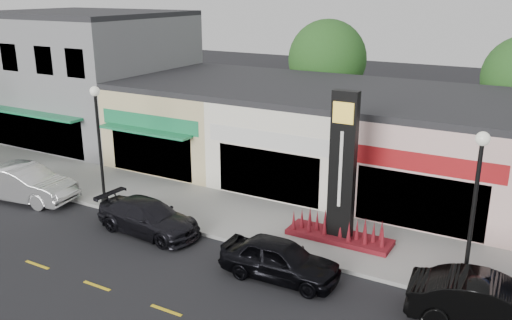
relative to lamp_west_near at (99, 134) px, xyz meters
The scene contains 15 objects.
ground 9.07m from the lamp_west_near, 17.35° to the right, with size 120.00×120.00×0.00m, color black.
sidewalk 8.89m from the lamp_west_near, 13.02° to the left, with size 52.00×4.30×0.15m, color gray.
curb 8.70m from the lamp_west_near, ahead, with size 52.00×0.20×0.15m, color gray.
building_grey_2story 13.45m from the lamp_west_near, 138.08° to the left, with size 12.00×10.95×8.30m.
shop_beige 9.04m from the lamp_west_near, 93.19° to the left, with size 7.00×10.85×4.80m.
shop_cream 11.13m from the lamp_west_near, 54.08° to the left, with size 7.00×10.01×4.80m.
shop_pink_w 16.25m from the lamp_west_near, 33.61° to the left, with size 7.00×10.01×4.80m.
tree_rear_west 17.55m from the lamp_west_near, 76.76° to the left, with size 5.20×5.20×7.83m.
lamp_west_near is the anchor object (origin of this frame).
lamp_east_near 16.00m from the lamp_west_near, ahead, with size 0.44×0.44×5.47m.
pylon_sign 11.19m from the lamp_west_near, ahead, with size 4.20×1.30×6.00m.
car_white_van 4.80m from the lamp_west_near, 159.47° to the right, with size 5.22×1.82×1.72m, color silver.
car_dark_sedan 4.86m from the lamp_west_near, 19.03° to the right, with size 4.73×1.92×1.37m, color black.
car_black_sedan 10.73m from the lamp_west_near, 10.68° to the right, with size 4.27×1.72×1.46m, color black.
car_black_conv 17.23m from the lamp_west_near, ahead, with size 4.76×1.66×1.57m, color black.
Camera 1 is at (9.78, -14.54, 9.73)m, focal length 38.00 mm.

